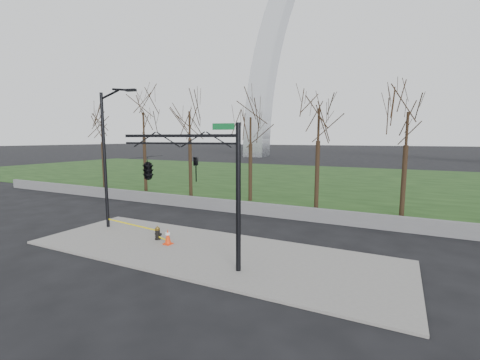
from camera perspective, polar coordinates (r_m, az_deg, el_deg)
The scene contains 11 objects.
ground at distance 15.81m, azimuth -5.97°, elevation -12.62°, with size 500.00×500.00×0.00m, color black.
sidewalk at distance 15.79m, azimuth -5.98°, elevation -12.45°, with size 18.00×6.00×0.10m, color slate.
grass_strip at distance 43.60m, azimuth 15.60°, elevation 0.03°, with size 120.00×40.00×0.06m, color black.
guardrail at distance 22.58m, azimuth 4.98°, elevation -5.31°, with size 60.00×0.30×0.90m, color #59595B.
gateway_arch at distance 91.97m, azimuth 22.18°, elevation 24.00°, with size 66.00×6.00×65.00m, color silver, non-canonical shape.
tree_row at distance 25.97m, azimuth 7.35°, elevation 4.82°, with size 45.07×4.00×8.53m.
fire_hydrant at distance 17.73m, azimuth -14.34°, elevation -9.11°, with size 0.45×0.30×0.73m.
traffic_cone at distance 16.84m, azimuth -12.64°, elevation -9.75°, with size 0.45×0.45×0.78m.
street_light at distance 20.41m, azimuth -22.39°, elevation 4.85°, with size 2.38×0.58×8.21m.
traffic_signal_mast at distance 13.80m, azimuth -13.28°, elevation 1.98°, with size 5.04×2.54×6.00m.
caution_tape at distance 18.95m, azimuth -17.80°, elevation -7.90°, with size 5.32×0.98×0.38m.
Camera 1 is at (8.00, -12.52, 5.40)m, focal length 24.14 mm.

